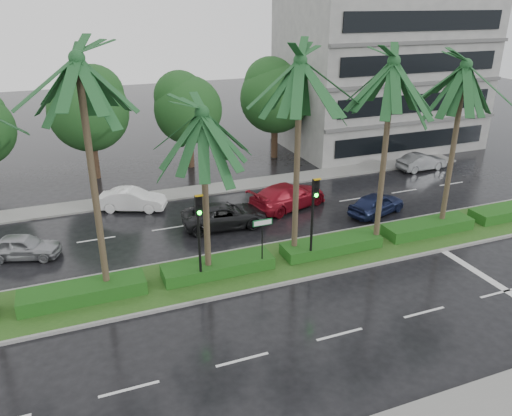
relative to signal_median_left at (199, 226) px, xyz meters
name	(u,v)px	position (x,y,z in m)	size (l,w,h in m)	color
ground	(286,273)	(4.00, -0.30, -3.00)	(120.00, 120.00, 0.00)	black
far_sidewalk	(212,189)	(4.00, 11.70, -2.94)	(40.00, 2.00, 0.12)	gray
median	(277,262)	(4.00, 0.70, -2.92)	(36.00, 4.00, 0.15)	gray
hedge	(277,256)	(4.00, 0.70, -2.55)	(35.20, 1.40, 0.60)	#224B15
lane_markings	(346,266)	(7.04, -0.73, -2.99)	(34.00, 13.06, 0.01)	silver
palm_row	(253,90)	(2.75, 0.72, 5.45)	(26.30, 4.20, 10.65)	#463628
signal_median_left	(199,226)	(0.00, 0.00, 0.00)	(0.34, 0.42, 4.36)	black
signal_median_right	(314,208)	(5.50, 0.00, 0.00)	(0.34, 0.42, 4.36)	black
street_sign	(262,232)	(3.00, 0.18, -0.87)	(0.95, 0.09, 2.60)	black
bg_trees	(195,103)	(4.56, 17.29, 1.86)	(32.91, 5.51, 7.96)	#3A291A
building	(381,75)	(21.00, 17.70, 3.00)	(16.00, 10.00, 12.00)	gray
car_silver	(23,246)	(-7.50, 5.93, -2.38)	(3.60, 1.45, 1.23)	#9C9EA4
car_white	(132,200)	(-1.50, 10.18, -2.33)	(4.03, 1.40, 1.33)	white
car_darkgrey	(225,215)	(3.00, 5.82, -2.33)	(4.82, 2.22, 1.34)	black
car_red	(288,196)	(7.50, 7.03, -2.23)	(5.27, 2.14, 1.53)	maroon
car_blue	(377,204)	(12.00, 4.14, -2.34)	(3.88, 1.56, 1.32)	#151E41
car_grey	(421,162)	(20.00, 10.05, -2.36)	(3.87, 1.35, 1.28)	#515456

